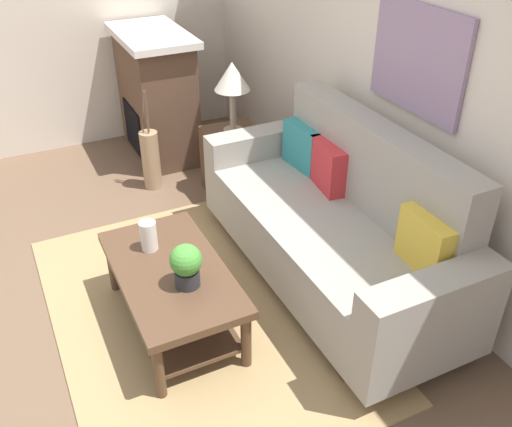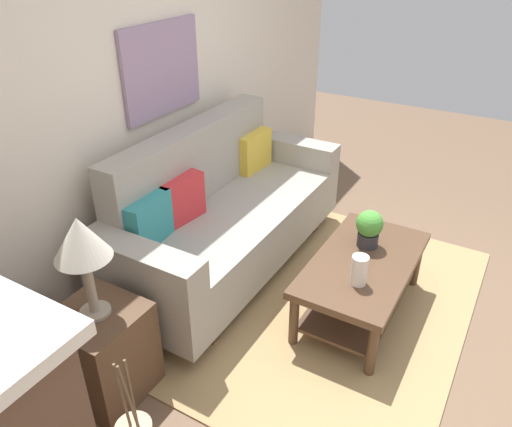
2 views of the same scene
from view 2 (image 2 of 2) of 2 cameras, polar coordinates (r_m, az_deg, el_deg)
The scene contains 16 objects.
ground_plane at distance 3.46m, azimuth 16.73°, elevation -13.00°, with size 9.65×9.65×0.00m, color brown.
wall_back at distance 3.61m, azimuth -12.26°, elevation 14.22°, with size 5.65×0.10×2.70m, color beige.
area_rug at distance 3.55m, azimuth 8.88°, elevation -10.54°, with size 2.45×1.70×0.01m, color #A38456.
couch at distance 3.71m, azimuth -3.69°, elevation -0.17°, with size 2.14×0.84×1.08m.
throw_pillow_teal at distance 3.21m, azimuth -12.21°, elevation -0.84°, with size 0.36×0.12×0.32m, color teal.
throw_pillow_crimson at distance 3.43m, azimuth -8.63°, elevation 1.59°, with size 0.36×0.12×0.32m, color red.
throw_pillow_mustard at distance 4.16m, azimuth -0.24°, elevation 7.19°, with size 0.36×0.12×0.32m, color gold.
coffee_table at distance 3.35m, azimuth 12.07°, elevation -6.90°, with size 1.10×0.60×0.43m.
tabletop_vase at distance 3.03m, azimuth 11.78°, elevation -6.39°, with size 0.10×0.10×0.19m, color white.
potted_plant_tabletop at distance 3.36m, azimuth 12.88°, elevation -1.59°, with size 0.18×0.18×0.26m.
side_table at distance 2.93m, azimuth -17.09°, elevation -15.00°, with size 0.44×0.44×0.56m, color #513826.
table_lamp at distance 2.49m, azimuth -19.49°, elevation -3.17°, with size 0.28×0.28×0.57m.
floor_vase_branch_a at distance 2.14m, azimuth -14.18°, elevation -19.34°, with size 0.01×0.01×0.36m, color brown.
floor_vase_branch_b at distance 2.14m, azimuth -15.11°, elevation -19.62°, with size 0.01×0.01×0.36m, color brown.
floor_vase_branch_c at distance 2.12m, azimuth -14.39°, elevation -20.04°, with size 0.01×0.01×0.36m, color brown.
framed_painting at distance 3.60m, azimuth -10.72°, elevation 15.99°, with size 0.77×0.03×0.62m, color gray.
Camera 2 is at (-2.58, -0.37, 2.28)m, focal length 34.78 mm.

